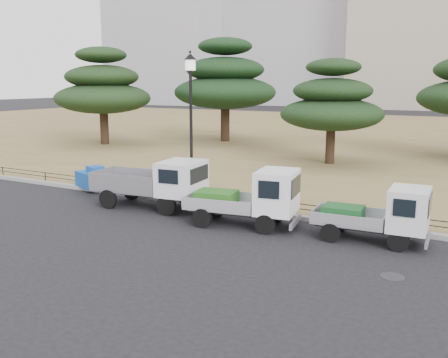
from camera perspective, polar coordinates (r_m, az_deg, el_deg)
The scene contains 13 objects.
ground at distance 16.49m, azimuth -3.36°, elevation -5.61°, with size 220.00×220.00×0.00m, color black.
lawn at distance 45.00m, azimuth 17.88°, elevation 4.61°, with size 120.00×56.00×0.15m, color olive.
curb at distance 18.64m, azimuth 0.89°, elevation -3.37°, with size 120.00×0.25×0.16m, color gray.
truck_large at distance 18.97m, azimuth -7.90°, elevation -0.24°, with size 4.44×2.10×1.87m.
truck_kei_front at distance 16.47m, azimuth 3.02°, elevation -2.17°, with size 3.84×2.07×1.93m.
truck_kei_rear at distance 15.53m, azimuth 17.33°, elevation -3.88°, with size 3.35×1.56×1.72m.
street_lamp at distance 19.31m, azimuth -3.82°, elevation 8.74°, with size 0.50×0.50×5.62m.
pipe_fence at distance 18.69m, azimuth 1.11°, elevation -2.20°, with size 38.00×0.04×0.40m.
tarp_pile at distance 22.74m, azimuth -14.71°, elevation 0.08°, with size 1.75×1.53×0.97m.
manhole at distance 13.19m, azimuth 18.69°, elevation -10.53°, with size 0.60×0.60×0.01m, color #2D2D30.
pine_west_far at distance 38.06m, azimuth -13.71°, elevation 10.01°, with size 6.99×6.99×7.06m.
pine_west_near at distance 38.94m, azimuth 0.13°, elevation 11.01°, with size 7.87×7.87×7.87m.
pine_center_left at distance 28.67m, azimuth 12.23°, elevation 8.42°, with size 5.75×5.75×5.85m.
Camera 1 is at (8.44, -13.36, 4.73)m, focal length 40.00 mm.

